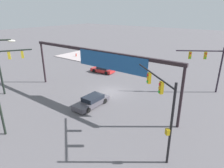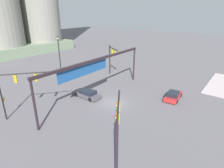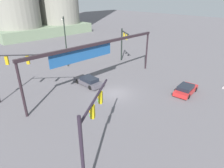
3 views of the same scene
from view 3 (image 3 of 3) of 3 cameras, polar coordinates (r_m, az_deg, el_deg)
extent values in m
plane|color=#5A575C|center=(26.06, 1.01, -2.77)|extent=(212.77, 212.77, 0.00)
cylinder|color=black|center=(24.25, -25.65, 7.60)|extent=(5.15, 4.32, 0.14)
cube|color=#AE8C11|center=(24.92, -28.34, 6.04)|extent=(0.41, 0.40, 0.95)
cylinder|color=red|center=(24.98, -28.35, 6.79)|extent=(0.19, 0.17, 0.20)
cylinder|color=orange|center=(25.06, -28.21, 6.15)|extent=(0.19, 0.17, 0.20)
cylinder|color=green|center=(25.15, -28.07, 5.50)|extent=(0.19, 0.17, 0.20)
cube|color=#AE8C11|center=(24.09, -23.34, 6.43)|extent=(0.41, 0.40, 0.95)
cylinder|color=red|center=(24.16, -23.35, 7.22)|extent=(0.19, 0.17, 0.20)
cylinder|color=orange|center=(24.24, -23.23, 6.54)|extent=(0.19, 0.17, 0.20)
cylinder|color=green|center=(24.33, -23.11, 5.88)|extent=(0.19, 0.17, 0.20)
cylinder|color=black|center=(38.53, 2.82, 11.33)|extent=(0.25, 0.25, 6.18)
cylinder|color=black|center=(36.00, 3.87, 14.75)|extent=(2.34, 3.71, 0.19)
cube|color=#AD961D|center=(36.80, 3.50, 14.00)|extent=(0.39, 0.41, 0.95)
cylinder|color=red|center=(36.79, 3.76, 14.46)|extent=(0.15, 0.20, 0.20)
cylinder|color=orange|center=(36.84, 3.75, 14.00)|extent=(0.15, 0.20, 0.20)
cylinder|color=green|center=(36.90, 3.73, 13.54)|extent=(0.15, 0.20, 0.20)
cube|color=#AD961D|center=(35.31, 4.26, 13.52)|extent=(0.39, 0.41, 0.95)
cylinder|color=red|center=(35.31, 4.53, 14.00)|extent=(0.15, 0.20, 0.20)
cylinder|color=orange|center=(35.36, 4.51, 13.52)|extent=(0.15, 0.20, 0.20)
cylinder|color=green|center=(35.42, 4.49, 13.04)|extent=(0.15, 0.20, 0.20)
cylinder|color=black|center=(12.48, -8.56, -21.23)|extent=(0.22, 0.22, 6.28)
cylinder|color=black|center=(13.18, -4.76, -3.99)|extent=(5.16, 3.46, 0.17)
cube|color=#B09C10|center=(12.84, -5.69, -8.05)|extent=(0.41, 0.39, 0.95)
cylinder|color=red|center=(12.72, -6.44, -6.84)|extent=(0.20, 0.16, 0.20)
cylinder|color=orange|center=(12.88, -6.38, -7.98)|extent=(0.20, 0.16, 0.20)
cylinder|color=green|center=(13.05, -6.31, -9.09)|extent=(0.20, 0.16, 0.20)
cube|color=#B09C10|center=(14.45, -3.36, -3.94)|extent=(0.41, 0.39, 0.95)
cylinder|color=red|center=(14.35, -4.00, -2.84)|extent=(0.20, 0.16, 0.20)
cylinder|color=orange|center=(14.49, -3.97, -3.89)|extent=(0.20, 0.16, 0.20)
cylinder|color=green|center=(14.63, -3.94, -4.92)|extent=(0.20, 0.16, 0.20)
cylinder|color=black|center=(35.80, -13.33, 11.70)|extent=(0.20, 0.20, 8.67)
cylinder|color=black|center=(34.22, -14.21, 18.18)|extent=(1.24, 1.53, 0.12)
ellipsoid|color=silver|center=(33.32, -14.38, 17.82)|extent=(0.61, 0.66, 0.20)
cylinder|color=black|center=(21.98, -24.82, -1.94)|extent=(0.28, 0.28, 6.05)
cylinder|color=black|center=(34.43, 10.05, 9.22)|extent=(0.28, 0.28, 6.05)
cube|color=black|center=(25.95, -3.71, 11.75)|extent=(21.65, 0.35, 0.35)
cube|color=navy|center=(24.81, -8.43, 8.85)|extent=(9.29, 0.08, 1.84)
cube|color=gray|center=(69.60, -19.64, 14.70)|extent=(28.91, 14.89, 2.93)
cube|color=#49464E|center=(28.59, -6.97, 0.62)|extent=(1.84, 4.79, 0.55)
cube|color=black|center=(28.17, -6.66, 1.43)|extent=(1.61, 2.50, 0.50)
cylinder|color=black|center=(29.29, -10.05, 0.77)|extent=(0.23, 0.64, 0.64)
cylinder|color=black|center=(30.19, -7.47, 1.70)|extent=(0.23, 0.64, 0.64)
cylinder|color=black|center=(27.11, -6.39, -1.02)|extent=(0.23, 0.64, 0.64)
cylinder|color=black|center=(28.08, -3.73, 0.03)|extent=(0.23, 0.64, 0.64)
cube|color=#B42425|center=(27.74, 20.75, -1.70)|extent=(4.42, 2.28, 0.55)
cube|color=black|center=(27.30, 20.72, -0.90)|extent=(2.37, 1.85, 0.50)
cylinder|color=black|center=(29.17, 20.04, -0.53)|extent=(0.66, 0.29, 0.64)
cylinder|color=black|center=(28.74, 23.22, -1.46)|extent=(0.66, 0.29, 0.64)
cylinder|color=black|center=(26.90, 18.03, -2.40)|extent=(0.66, 0.29, 0.64)
cylinder|color=black|center=(26.43, 21.45, -3.44)|extent=(0.66, 0.29, 0.64)
camera|label=1|loc=(36.39, -45.27, 15.86)|focal=31.84mm
camera|label=2|loc=(3.95, -115.03, -0.17)|focal=30.05mm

